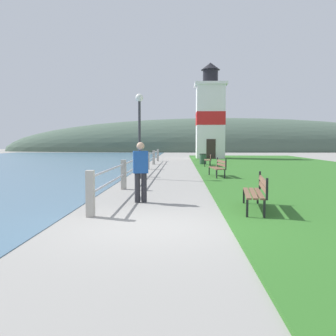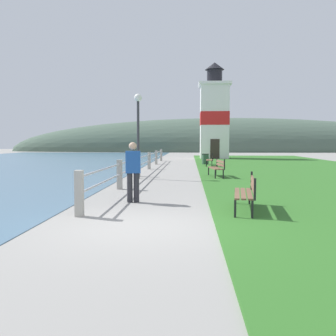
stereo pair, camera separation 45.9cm
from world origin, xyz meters
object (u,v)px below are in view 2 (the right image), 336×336
Objects in this scene: park_bench_near at (247,191)px; lamp_post at (138,120)px; lighthouse at (214,117)px; park_bench_midway at (217,167)px; park_bench_far at (211,159)px; person_strolling at (133,170)px; trash_bin at (205,159)px.

park_bench_near is 9.38m from lamp_post.
lighthouse reaches higher than lamp_post.
park_bench_far is at bearing -97.66° from park_bench_midway.
trash_bin is at bearing -19.38° from person_strolling.
park_bench_midway is 1.00× the size of park_bench_far.
park_bench_midway is 0.19× the size of lighthouse.
park_bench_near is 3.35m from person_strolling.
person_strolling reaches higher than park_bench_far.
park_bench_near is at bearing 93.29° from park_bench_far.
park_bench_near reaches higher than trash_bin.
trash_bin is at bearing -82.10° from park_bench_near.
park_bench_near is 8.83m from park_bench_midway.
trash_bin is at bearing -97.16° from lighthouse.
park_bench_far is 2.25× the size of trash_bin.
park_bench_midway is 0.48× the size of lamp_post.
trash_bin is (-0.27, 2.06, -0.12)m from park_bench_far.
lamp_post reaches higher than person_strolling.
park_bench_near is 29.66m from lighthouse.
person_strolling reaches higher than park_bench_near.
person_strolling is 7.16m from lamp_post.
person_strolling is (-3.02, 1.39, 0.39)m from park_bench_near.
lighthouse is at bearing -18.66° from person_strolling.
trash_bin is at bearing -78.95° from park_bench_far.
lamp_post is (-0.79, 6.89, 1.80)m from person_strolling.
park_bench_far is 15.71m from person_strolling.
trash_bin is (-0.22, 18.86, -0.12)m from park_bench_near.
lighthouse is 2.46× the size of lamp_post.
park_bench_near is 1.06× the size of park_bench_far.
person_strolling is 2.05× the size of trash_bin.
lighthouse is 11.59× the size of trash_bin.
lighthouse reaches higher than park_bench_far.
lighthouse reaches higher than park_bench_near.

